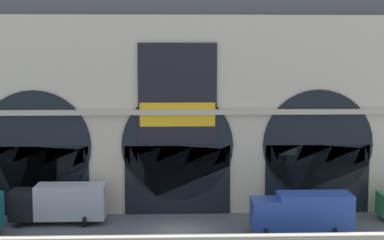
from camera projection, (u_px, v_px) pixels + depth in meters
ground_plane at (178, 232)px, 43.15m from camera, size 200.00×200.00×0.00m
station_building at (177, 90)px, 49.29m from camera, size 49.80×5.23×21.30m
box_truck_midwest at (60, 202)px, 45.24m from camera, size 7.50×2.91×3.12m
box_truck_mideast at (303, 212)px, 42.48m from camera, size 7.50×2.91×3.12m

